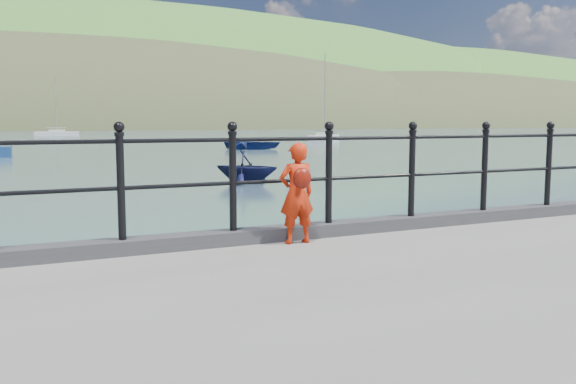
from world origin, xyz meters
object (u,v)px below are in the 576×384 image
railing (283,168)px  child (297,193)px  launch_navy (246,167)px  sailboat_far (324,138)px  launch_blue (253,143)px  sailboat_deep (57,134)px

railing → child: railing is taller
railing → launch_navy: 16.22m
sailboat_far → launch_blue: bearing=178.4°
railing → sailboat_deep: size_ratio=1.87×
railing → launch_navy: railing is taller
sailboat_deep → launch_navy: bearing=-78.8°
launch_navy → child: bearing=-155.7°
railing → sailboat_far: size_ratio=1.73×
launch_blue → launch_navy: size_ratio=1.95×
railing → launch_navy: size_ratio=7.47×
launch_blue → sailboat_far: bearing=-8.1°
launch_blue → sailboat_far: 22.52m
launch_navy → railing: bearing=-156.2°
launch_blue → railing: bearing=-165.5°
launch_navy → sailboat_deep: 83.17m
child → launch_navy: size_ratio=0.46×
launch_blue → sailboat_far: size_ratio=0.45×
sailboat_far → child: bearing=-166.4°
launch_navy → sailboat_deep: sailboat_deep is taller
railing → launch_blue: bearing=68.2°
railing → sailboat_deep: 98.54m
child → sailboat_deep: 98.81m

